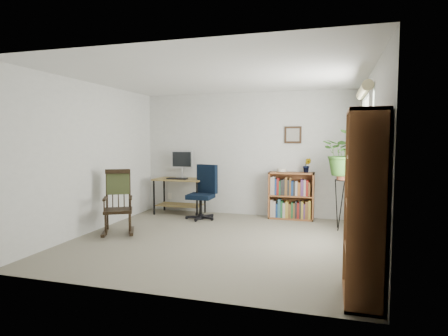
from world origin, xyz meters
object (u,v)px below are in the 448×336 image
(low_bookshelf, at_px, (291,196))
(tall_bookshelf, at_px, (364,206))
(office_chair, at_px, (201,192))
(rocking_chair, at_px, (118,202))
(desk, at_px, (180,196))

(low_bookshelf, height_order, tall_bookshelf, tall_bookshelf)
(low_bookshelf, distance_m, tall_bookshelf, 3.53)
(office_chair, relative_size, rocking_chair, 1.00)
(low_bookshelf, xyz_separation_m, tall_bookshelf, (1.02, -3.35, 0.45))
(rocking_chair, bearing_deg, tall_bookshelf, -51.62)
(low_bookshelf, relative_size, tall_bookshelf, 0.50)
(desk, bearing_deg, tall_bookshelf, -45.03)
(desk, distance_m, rocking_chair, 1.79)
(rocking_chair, bearing_deg, low_bookshelf, 7.84)
(rocking_chair, bearing_deg, office_chair, 28.72)
(office_chair, bearing_deg, low_bookshelf, 34.32)
(low_bookshelf, bearing_deg, rocking_chair, -143.12)
(desk, height_order, rocking_chair, rocking_chair)
(rocking_chair, height_order, low_bookshelf, rocking_chair)
(office_chair, distance_m, rocking_chair, 1.65)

